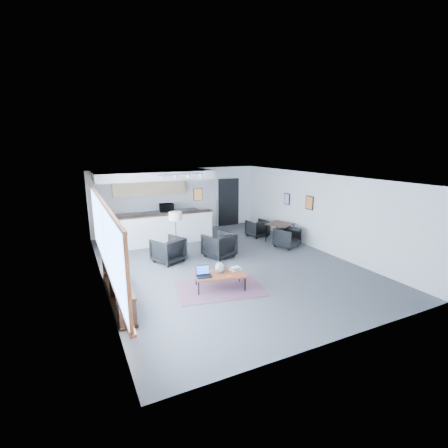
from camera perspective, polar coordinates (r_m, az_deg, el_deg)
name	(u,v)px	position (r m, az deg, el deg)	size (l,w,h in m)	color
room	(226,222)	(9.56, 0.28, 0.36)	(7.02, 9.02, 2.62)	#474749
window	(105,239)	(7.75, -20.21, -2.46)	(0.10, 5.95, 1.66)	#8CBFFF
console	(117,287)	(7.99, -18.25, -10.42)	(0.35, 3.00, 0.80)	black
kitchenette	(154,203)	(12.58, -12.19, 3.61)	(4.20, 1.96, 2.60)	white
doorway	(228,201)	(14.49, 0.73, 3.98)	(1.10, 0.12, 2.15)	black
track_light	(181,175)	(11.16, -7.52, 8.53)	(1.60, 0.07, 0.15)	silver
wall_art_lower	(309,203)	(11.73, 14.80, 3.62)	(0.03, 0.38, 0.48)	black
wall_art_upper	(287,199)	(12.74, 11.00, 4.35)	(0.03, 0.34, 0.44)	black
kilim_rug	(220,288)	(8.30, -0.70, -11.21)	(2.36, 1.82, 0.01)	#573343
coffee_table	(220,274)	(8.15, -0.71, -8.86)	(1.36, 0.96, 0.40)	brown
laptop	(203,273)	(7.98, -3.63, -8.60)	(0.38, 0.33, 0.25)	black
ceramic_pot	(220,267)	(8.14, -0.69, -7.65)	(0.27, 0.27, 0.27)	gray
book_stack	(236,268)	(8.35, 2.06, -7.80)	(0.29, 0.24, 0.08)	silver
coaster	(229,276)	(8.00, 0.96, -9.05)	(0.10, 0.10, 0.01)	#E5590C
armchair_left	(168,249)	(10.08, -9.79, -4.32)	(0.82, 0.77, 0.84)	black
armchair_right	(219,244)	(10.38, -0.88, -3.53)	(0.84, 0.79, 0.86)	black
floor_lamp	(175,218)	(10.51, -8.54, 1.11)	(0.43, 0.43, 1.43)	black
dining_table	(280,225)	(12.16, 9.84, -0.20)	(1.09, 1.09, 0.70)	black
dining_chair_near	(287,238)	(11.63, 11.04, -2.45)	(0.63, 0.59, 0.65)	black
dining_chair_far	(257,229)	(12.82, 5.87, -0.84)	(0.60, 0.57, 0.62)	black
microwave	(166,207)	(13.20, -10.09, 3.02)	(0.56, 0.31, 0.38)	black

